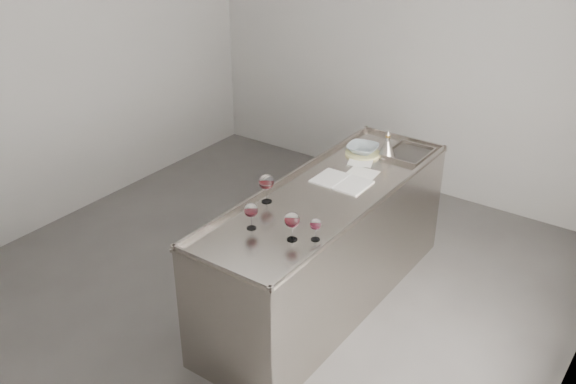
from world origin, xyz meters
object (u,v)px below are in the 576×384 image
Objects in this scene: wine_glass_small at (316,225)px; wine_glass_middle at (251,211)px; wine_funnel at (387,148)px; wine_glass_right at (292,221)px; ceramic_bowl at (363,149)px; counter at (327,247)px; wine_glass_left at (266,183)px; notebook at (341,182)px.

wine_glass_middle is at bearing -163.52° from wine_glass_small.
wine_glass_right is at bearing -85.60° from wine_funnel.
wine_glass_middle is 1.43m from ceramic_bowl.
wine_funnel reaches higher than counter.
notebook is at bearing 64.22° from wine_glass_left.
wine_glass_left is 1.08× the size of wine_glass_right.
wine_funnel reaches higher than wine_glass_right.
wine_glass_small is 0.60× the size of ceramic_bowl.
wine_glass_right reaches higher than wine_glass_middle.
wine_glass_left is 1.15× the size of wine_glass_middle.
wine_glass_right is at bearing -144.46° from wine_glass_small.
wine_glass_middle is (-0.14, -0.72, 0.60)m from counter.
wine_glass_middle is 0.45× the size of notebook.
wine_glass_left reaches higher than counter.
counter is 10.97× the size of wine_funnel.
wine_glass_middle is 0.73× the size of ceramic_bowl.
wine_glass_middle reaches higher than counter.
wine_glass_left is 0.84× the size of ceramic_bowl.
ceramic_bowl is at bearing 89.79° from wine_glass_middle.
wine_glass_middle is at bearing -172.79° from wine_glass_right.
wine_glass_left reaches higher than ceramic_bowl.
ceramic_bowl is (0.01, 1.43, -0.08)m from wine_glass_middle.
wine_glass_small is 0.37× the size of notebook.
counter is 16.43× the size of wine_glass_small.
wine_glass_small is at bearing -80.54° from wine_funnel.
wine_glass_small is 0.83m from notebook.
ceramic_bowl is at bearing 103.05° from notebook.
wine_glass_middle is 0.29m from wine_glass_right.
wine_glass_right is (0.16, -0.68, 0.60)m from counter.
wine_glass_right is 1.48m from wine_funnel.
wine_glass_left is 1.21m from wine_funnel.
counter is 6.01× the size of notebook.
wine_funnel is at bearing 25.60° from ceramic_bowl.
wine_glass_left is 0.37m from wine_glass_middle.
notebook is at bearing 109.86° from wine_glass_small.
wine_glass_small reaches higher than ceramic_bowl.
wine_glass_left is at bearing -105.21° from wine_funnel.
wine_glass_small reaches higher than notebook.
wine_glass_middle is at bearing -68.01° from wine_glass_left.
ceramic_bowl is (-0.12, 0.53, 0.04)m from notebook.
wine_glass_small is 1.37m from ceramic_bowl.
wine_glass_small is 1.41m from wine_funnel.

